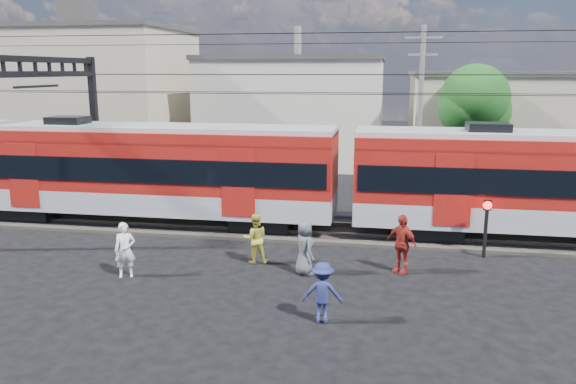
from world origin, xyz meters
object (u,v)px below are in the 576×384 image
commuter_train (147,168)px  crossing_signal (486,218)px  pedestrian_a (125,250)px  pedestrian_c (322,292)px

commuter_train → crossing_signal: size_ratio=24.58×
pedestrian_a → pedestrian_c: 6.81m
crossing_signal → commuter_train: bearing=170.9°
crossing_signal → pedestrian_c: bearing=-129.3°
commuter_train → crossing_signal: commuter_train is taller
pedestrian_a → commuter_train: bearing=83.1°
commuter_train → pedestrian_a: bearing=-73.3°
commuter_train → pedestrian_a: 6.42m
crossing_signal → pedestrian_a: bearing=-161.3°
commuter_train → pedestrian_c: size_ratio=31.19×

